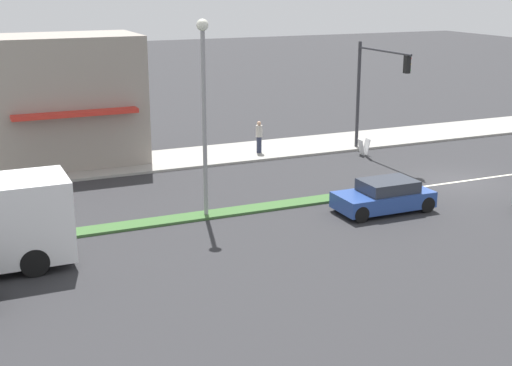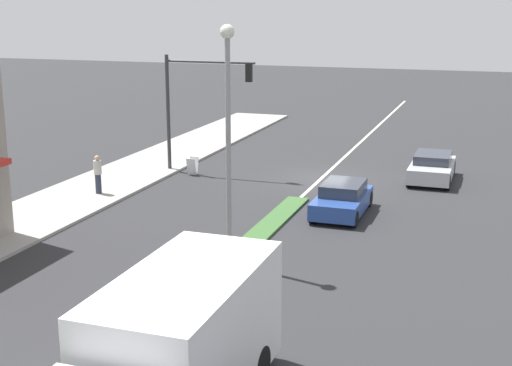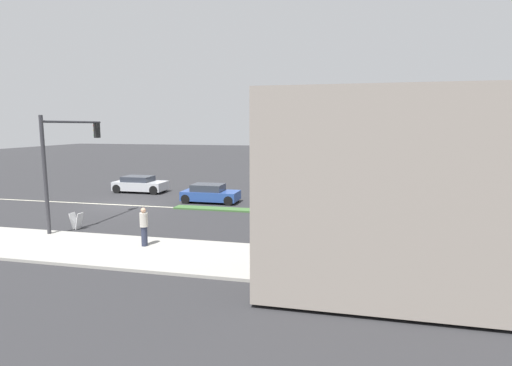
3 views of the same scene
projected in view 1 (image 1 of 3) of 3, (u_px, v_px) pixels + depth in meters
ground_plane at (52, 237)px, 25.29m from camera, size 160.00×160.00×0.00m
sidewalk_right at (12, 176)px, 33.00m from camera, size 4.00×73.00×0.12m
lane_marking_center at (460, 182)px, 32.25m from camera, size 0.16×60.00×0.01m
building_corner_store at (66, 99)px, 34.65m from camera, size 5.22×7.11×6.17m
traffic_signal_main at (374, 80)px, 36.24m from camera, size 4.59×0.34×5.60m
street_lamp at (204, 94)px, 26.22m from camera, size 0.44×0.44×7.37m
pedestrian at (259, 136)px, 36.89m from camera, size 0.34×0.34×1.67m
warning_aframe_sign at (364, 147)px, 37.02m from camera, size 0.45×0.53×0.84m
coupe_blue at (384, 196)px, 28.01m from camera, size 1.81×3.84×1.26m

